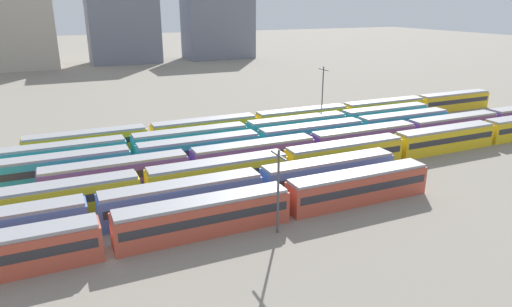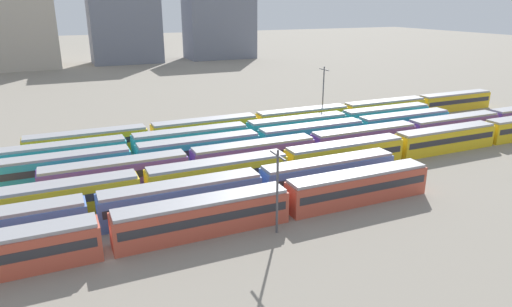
{
  "view_description": "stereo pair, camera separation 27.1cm",
  "coord_description": "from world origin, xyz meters",
  "px_view_note": "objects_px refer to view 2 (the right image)",
  "views": [
    {
      "loc": [
        -3.39,
        -39.86,
        22.37
      ],
      "look_at": [
        21.62,
        15.6,
        2.04
      ],
      "focal_mm": 31.86,
      "sensor_mm": 36.0,
      "label": 1
    },
    {
      "loc": [
        -3.15,
        -39.97,
        22.37
      ],
      "look_at": [
        21.62,
        15.6,
        2.04
      ],
      "focal_mm": 31.86,
      "sensor_mm": 36.0,
      "label": 2
    }
  ],
  "objects_px": {
    "catenary_pole_1": "(323,92)",
    "train_track_3": "(364,139)",
    "train_track_0": "(203,216)",
    "train_track_6": "(303,118)",
    "train_track_2": "(398,146)",
    "train_track_1": "(182,198)",
    "train_track_4": "(258,142)",
    "train_track_5": "(247,134)",
    "catenary_pole_0": "(277,187)"
  },
  "relations": [
    {
      "from": "train_track_2",
      "to": "train_track_3",
      "type": "height_order",
      "value": "same"
    },
    {
      "from": "train_track_5",
      "to": "catenary_pole_0",
      "type": "distance_m",
      "value": 30.48
    },
    {
      "from": "train_track_2",
      "to": "catenary_pole_1",
      "type": "xyz_separation_m",
      "value": [
        1.55,
        23.67,
        4.05
      ]
    },
    {
      "from": "train_track_3",
      "to": "catenary_pole_0",
      "type": "bearing_deg",
      "value": -142.92
    },
    {
      "from": "train_track_1",
      "to": "train_track_2",
      "type": "distance_m",
      "value": 34.8
    },
    {
      "from": "train_track_1",
      "to": "train_track_2",
      "type": "xyz_separation_m",
      "value": [
        34.41,
        5.2,
        0.0
      ]
    },
    {
      "from": "train_track_6",
      "to": "catenary_pole_0",
      "type": "bearing_deg",
      "value": -123.26
    },
    {
      "from": "train_track_0",
      "to": "train_track_3",
      "type": "distance_m",
      "value": 35.06
    },
    {
      "from": "train_track_3",
      "to": "train_track_4",
      "type": "height_order",
      "value": "same"
    },
    {
      "from": "train_track_4",
      "to": "catenary_pole_1",
      "type": "bearing_deg",
      "value": 33.95
    },
    {
      "from": "train_track_0",
      "to": "train_track_1",
      "type": "xyz_separation_m",
      "value": [
        -0.72,
        5.2,
        0.0
      ]
    },
    {
      "from": "train_track_0",
      "to": "catenary_pole_1",
      "type": "xyz_separation_m",
      "value": [
        35.25,
        34.07,
        4.05
      ]
    },
    {
      "from": "train_track_4",
      "to": "catenary_pole_0",
      "type": "relative_size",
      "value": 8.39
    },
    {
      "from": "train_track_0",
      "to": "train_track_2",
      "type": "relative_size",
      "value": 0.5
    },
    {
      "from": "train_track_1",
      "to": "catenary_pole_0",
      "type": "bearing_deg",
      "value": -47.23
    },
    {
      "from": "catenary_pole_1",
      "to": "train_track_4",
      "type": "bearing_deg",
      "value": -146.05
    },
    {
      "from": "train_track_2",
      "to": "train_track_3",
      "type": "bearing_deg",
      "value": 113.77
    },
    {
      "from": "train_track_1",
      "to": "catenary_pole_1",
      "type": "height_order",
      "value": "catenary_pole_1"
    },
    {
      "from": "train_track_1",
      "to": "train_track_4",
      "type": "height_order",
      "value": "same"
    },
    {
      "from": "train_track_2",
      "to": "catenary_pole_0",
      "type": "xyz_separation_m",
      "value": [
        -26.85,
        -13.37,
        3.08
      ]
    },
    {
      "from": "train_track_2",
      "to": "catenary_pole_1",
      "type": "distance_m",
      "value": 24.07
    },
    {
      "from": "train_track_1",
      "to": "catenary_pole_0",
      "type": "relative_size",
      "value": 6.27
    },
    {
      "from": "train_track_1",
      "to": "train_track_6",
      "type": "xyz_separation_m",
      "value": [
        29.97,
        26.0,
        0.0
      ]
    },
    {
      "from": "train_track_2",
      "to": "train_track_5",
      "type": "distance_m",
      "value": 23.74
    },
    {
      "from": "train_track_2",
      "to": "train_track_5",
      "type": "bearing_deg",
      "value": 138.92
    },
    {
      "from": "train_track_0",
      "to": "train_track_2",
      "type": "distance_m",
      "value": 35.26
    },
    {
      "from": "train_track_1",
      "to": "train_track_3",
      "type": "bearing_deg",
      "value": 17.94
    },
    {
      "from": "train_track_1",
      "to": "train_track_2",
      "type": "bearing_deg",
      "value": 8.59
    },
    {
      "from": "train_track_6",
      "to": "catenary_pole_0",
      "type": "relative_size",
      "value": 10.51
    },
    {
      "from": "train_track_6",
      "to": "catenary_pole_1",
      "type": "height_order",
      "value": "catenary_pole_1"
    },
    {
      "from": "train_track_0",
      "to": "train_track_5",
      "type": "distance_m",
      "value": 30.42
    },
    {
      "from": "catenary_pole_0",
      "to": "train_track_4",
      "type": "bearing_deg",
      "value": 69.9
    },
    {
      "from": "catenary_pole_0",
      "to": "catenary_pole_1",
      "type": "relative_size",
      "value": 0.82
    },
    {
      "from": "train_track_1",
      "to": "catenary_pole_0",
      "type": "xyz_separation_m",
      "value": [
        7.55,
        -8.17,
        3.08
      ]
    },
    {
      "from": "train_track_0",
      "to": "train_track_2",
      "type": "xyz_separation_m",
      "value": [
        33.69,
        10.4,
        0.0
      ]
    },
    {
      "from": "train_track_3",
      "to": "catenary_pole_0",
      "type": "height_order",
      "value": "catenary_pole_0"
    },
    {
      "from": "train_track_2",
      "to": "train_track_3",
      "type": "distance_m",
      "value": 5.68
    },
    {
      "from": "train_track_2",
      "to": "train_track_4",
      "type": "bearing_deg",
      "value": 150.2
    },
    {
      "from": "train_track_6",
      "to": "catenary_pole_0",
      "type": "distance_m",
      "value": 40.98
    },
    {
      "from": "train_track_4",
      "to": "catenary_pole_0",
      "type": "bearing_deg",
      "value": -110.1
    },
    {
      "from": "train_track_2",
      "to": "catenary_pole_1",
      "type": "relative_size",
      "value": 10.42
    },
    {
      "from": "train_track_3",
      "to": "catenary_pole_0",
      "type": "relative_size",
      "value": 10.51
    },
    {
      "from": "train_track_5",
      "to": "catenary_pole_0",
      "type": "xyz_separation_m",
      "value": [
        -8.96,
        -28.97,
        3.08
      ]
    },
    {
      "from": "train_track_0",
      "to": "catenary_pole_1",
      "type": "height_order",
      "value": "catenary_pole_1"
    },
    {
      "from": "train_track_1",
      "to": "catenary_pole_0",
      "type": "distance_m",
      "value": 11.54
    },
    {
      "from": "train_track_1",
      "to": "catenary_pole_1",
      "type": "xyz_separation_m",
      "value": [
        35.96,
        28.87,
        4.05
      ]
    },
    {
      "from": "catenary_pole_1",
      "to": "train_track_3",
      "type": "bearing_deg",
      "value": -101.76
    },
    {
      "from": "train_track_3",
      "to": "catenary_pole_1",
      "type": "bearing_deg",
      "value": 78.24
    },
    {
      "from": "train_track_0",
      "to": "train_track_6",
      "type": "xyz_separation_m",
      "value": [
        29.25,
        31.2,
        0.0
      ]
    },
    {
      "from": "train_track_1",
      "to": "catenary_pole_1",
      "type": "distance_m",
      "value": 46.3
    }
  ]
}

